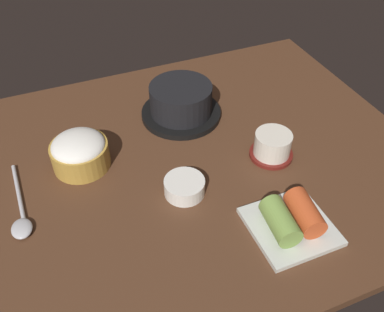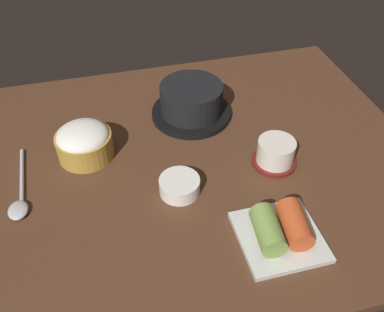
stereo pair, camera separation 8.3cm
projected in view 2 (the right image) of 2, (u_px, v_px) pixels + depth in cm
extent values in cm
cube|color=#4C2D1C|center=(180.00, 166.00, 86.89)|extent=(100.00, 76.00, 2.00)
cylinder|color=black|center=(191.00, 113.00, 97.56)|extent=(18.28, 18.28, 1.32)
cylinder|color=black|center=(191.00, 99.00, 94.88)|extent=(14.11, 14.11, 6.61)
cylinder|color=#D15619|center=(191.00, 87.00, 92.85)|extent=(12.42, 12.42, 0.60)
cylinder|color=#B78C38|center=(85.00, 145.00, 86.12)|extent=(11.44, 11.44, 5.17)
ellipsoid|color=white|center=(83.00, 136.00, 84.37)|extent=(10.52, 10.52, 4.00)
cylinder|color=maroon|center=(274.00, 161.00, 85.77)|extent=(9.01, 9.01, 0.80)
cylinder|color=silver|center=(276.00, 151.00, 83.88)|extent=(7.52, 7.52, 4.79)
cylinder|color=#C6D18C|center=(277.00, 143.00, 82.47)|extent=(6.39, 6.39, 0.40)
cylinder|color=white|center=(180.00, 186.00, 79.19)|extent=(7.74, 7.74, 3.07)
cylinder|color=#386B2D|center=(179.00, 181.00, 78.35)|extent=(6.34, 6.34, 0.50)
cube|color=silver|center=(279.00, 237.00, 71.80)|extent=(13.85, 13.85, 1.00)
cylinder|color=#7A9E47|center=(268.00, 230.00, 69.55)|extent=(5.12, 8.69, 4.34)
cylinder|color=#C64C23|center=(295.00, 224.00, 70.45)|extent=(5.40, 8.81, 4.34)
cylinder|color=#B7B7BC|center=(22.00, 178.00, 82.20)|extent=(1.34, 17.09, 0.80)
ellipsoid|color=#B7B7BC|center=(18.00, 210.00, 75.84)|extent=(3.60, 4.68, 1.26)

